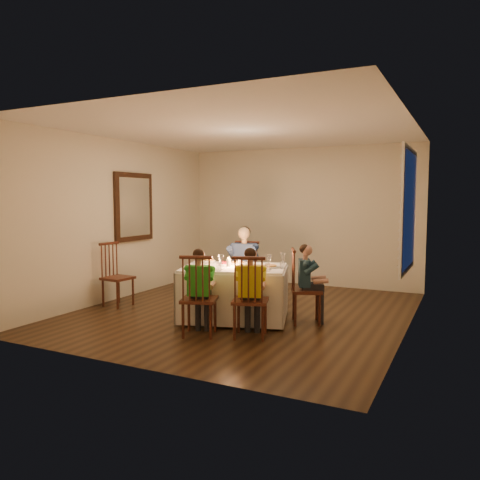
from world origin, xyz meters
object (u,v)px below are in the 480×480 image
at_px(chair_near_left, 200,335).
at_px(serving_bowl, 208,262).
at_px(chair_adult, 244,306).
at_px(child_teal, 306,323).
at_px(adult, 244,306).
at_px(child_yellow, 250,337).
at_px(chair_extra, 118,306).
at_px(chair_end, 306,323).
at_px(dining_table, 234,282).
at_px(chair_near_right, 250,337).
at_px(child_green, 200,335).

xyz_separation_m(chair_near_left, serving_bowl, (-0.42, 0.95, 0.75)).
height_order(chair_adult, child_teal, child_teal).
xyz_separation_m(adult, child_yellow, (0.76, -1.40, 0.00)).
bearing_deg(chair_extra, chair_end, -78.81).
bearing_deg(chair_adult, child_teal, -32.58).
xyz_separation_m(dining_table, chair_near_left, (-0.04, -0.84, -0.52)).
bearing_deg(chair_near_right, chair_adult, -79.23).
xyz_separation_m(child_green, serving_bowl, (-0.42, 0.95, 0.75)).
relative_size(child_green, child_teal, 1.00).
bearing_deg(serving_bowl, child_green, -66.07).
height_order(dining_table, adult, dining_table).
distance_m(child_teal, serving_bowl, 1.60).
relative_size(chair_near_right, chair_end, 1.00).
distance_m(dining_table, chair_near_right, 0.98).
xyz_separation_m(chair_end, child_green, (-0.98, -1.10, 0.00)).
bearing_deg(chair_end, dining_table, 82.35).
height_order(chair_extra, child_teal, child_teal).
bearing_deg(dining_table, serving_bowl, 149.58).
xyz_separation_m(adult, serving_bowl, (-0.24, -0.65, 0.75)).
distance_m(child_green, child_yellow, 0.61).
xyz_separation_m(chair_adult, child_yellow, (0.76, -1.40, 0.00)).
bearing_deg(chair_end, child_yellow, 132.98).
relative_size(chair_near_right, chair_extra, 1.02).
bearing_deg(chair_near_left, child_yellow, 179.74).
height_order(chair_adult, chair_end, same).
height_order(dining_table, child_yellow, dining_table).
bearing_deg(child_yellow, adult, -79.23).
distance_m(chair_extra, serving_bowl, 1.69).
bearing_deg(child_yellow, chair_adult, -79.23).
distance_m(chair_adult, adult, 0.00).
xyz_separation_m(chair_near_left, adult, (-0.18, 1.61, 0.00)).
bearing_deg(chair_near_right, serving_bowl, -54.39).
xyz_separation_m(chair_adult, chair_near_left, (0.18, -1.61, 0.00)).
height_order(chair_near_left, child_yellow, child_yellow).
relative_size(chair_adult, serving_bowl, 5.03).
height_order(chair_near_left, chair_end, same).
xyz_separation_m(child_green, child_teal, (0.98, 1.10, 0.00)).
bearing_deg(dining_table, chair_end, -1.90).
xyz_separation_m(chair_near_left, child_green, (-0.00, 0.00, 0.00)).
bearing_deg(chair_near_right, child_green, 1.76).
xyz_separation_m(dining_table, serving_bowl, (-0.47, 0.11, 0.23)).
bearing_deg(dining_table, adult, 88.87).
bearing_deg(child_yellow, chair_extra, -30.72).
height_order(child_green, child_teal, child_green).
bearing_deg(chair_near_left, child_teal, -151.21).
bearing_deg(chair_end, chair_extra, 73.09).
bearing_deg(child_teal, chair_near_right, 132.98).
bearing_deg(child_green, chair_end, -151.21).
bearing_deg(child_green, chair_extra, -41.87).
relative_size(chair_near_right, child_green, 0.94).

